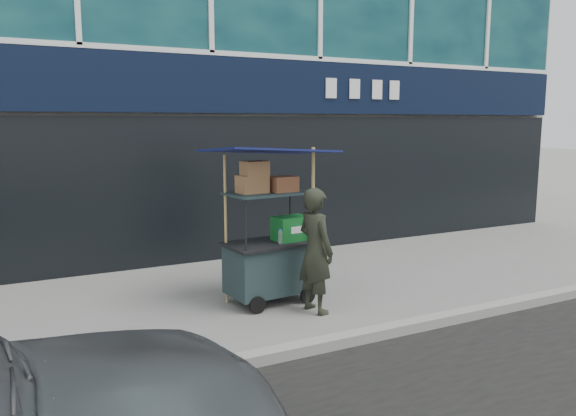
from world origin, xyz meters
TOP-DOWN VIEW (x-y plane):
  - ground at (0.00, 0.00)m, footprint 80.00×80.00m
  - curb at (0.00, -0.20)m, footprint 80.00×0.18m
  - vendor_cart at (-0.12, 1.47)m, footprint 1.60×1.20m
  - vendor_man at (0.19, 0.87)m, footprint 0.45×0.61m

SIDE VIEW (x-z plane):
  - ground at x=0.00m, z-range 0.00..0.00m
  - curb at x=0.00m, z-range 0.00..0.12m
  - vendor_cart at x=-0.12m, z-range -0.30..1.73m
  - vendor_man at x=0.19m, z-range 0.00..1.53m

